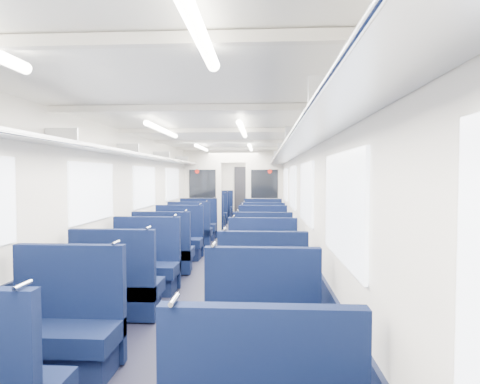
{
  "coord_description": "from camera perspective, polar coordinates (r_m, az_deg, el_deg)",
  "views": [
    {
      "loc": [
        0.83,
        -7.98,
        1.64
      ],
      "look_at": [
        0.18,
        3.44,
        1.16
      ],
      "focal_mm": 29.94,
      "sensor_mm": 36.0,
      "label": 1
    }
  ],
  "objects": [
    {
      "name": "seat_26",
      "position": [
        15.75,
        -2.79,
        -2.39
      ],
      "size": [
        0.96,
        0.53,
        1.08
      ],
      "color": "#0B1536",
      "rests_on": "floor"
    },
    {
      "name": "luggage_rack_left",
      "position": [
        8.25,
        -11.11,
        4.67
      ],
      "size": [
        0.36,
        17.4,
        0.18
      ],
      "color": "#B2B5BA",
      "rests_on": "wall_left"
    },
    {
      "name": "seat_10",
      "position": [
        5.89,
        -13.43,
        -10.51
      ],
      "size": [
        0.96,
        0.53,
        1.08
      ],
      "color": "#0B1536",
      "rests_on": "floor"
    },
    {
      "name": "seat_16",
      "position": [
        9.25,
        -7.13,
        -5.76
      ],
      "size": [
        0.96,
        0.53,
        1.08
      ],
      "color": "#0B1536",
      "rests_on": "floor"
    },
    {
      "name": "seat_11",
      "position": [
        5.62,
        3.24,
        -11.08
      ],
      "size": [
        0.96,
        0.53,
        1.08
      ],
      "color": "#0B1536",
      "rests_on": "floor"
    },
    {
      "name": "ceiling",
      "position": [
        8.06,
        -2.68,
        7.45
      ],
      "size": [
        2.8,
        18.0,
        0.01
      ],
      "primitive_type": "cube",
      "color": "white",
      "rests_on": "wall_left"
    },
    {
      "name": "seat_24",
      "position": [
        14.57,
        -3.29,
        -2.78
      ],
      "size": [
        0.96,
        0.53,
        1.08
      ],
      "color": "#0B1536",
      "rests_on": "floor"
    },
    {
      "name": "bulkhead",
      "position": [
        11.31,
        -0.94,
        0.33
      ],
      "size": [
        2.8,
        0.1,
        2.35
      ],
      "color": "silver",
      "rests_on": "floor"
    },
    {
      "name": "seat_13",
      "position": [
        6.7,
        3.24,
        -8.88
      ],
      "size": [
        0.96,
        0.53,
        1.08
      ],
      "color": "#0B1536",
      "rests_on": "floor"
    },
    {
      "name": "seat_12",
      "position": [
        6.89,
        -10.86,
        -8.6
      ],
      "size": [
        0.96,
        0.53,
        1.08
      ],
      "color": "#0B1536",
      "rests_on": "floor"
    },
    {
      "name": "seat_9",
      "position": [
        4.55,
        3.23,
        -14.32
      ],
      "size": [
        0.96,
        0.53,
        1.08
      ],
      "color": "#0B1536",
      "rests_on": "floor"
    },
    {
      "name": "luggage_rack_right",
      "position": [
        8.0,
        6.03,
        4.77
      ],
      "size": [
        0.36,
        17.4,
        0.18
      ],
      "color": "#B2B5BA",
      "rests_on": "wall_right"
    },
    {
      "name": "seat_8",
      "position": [
        4.91,
        -17.09,
        -13.17
      ],
      "size": [
        0.96,
        0.53,
        1.08
      ],
      "color": "#0B1536",
      "rests_on": "floor"
    },
    {
      "name": "seat_14",
      "position": [
        8.03,
        -8.77,
        -7.02
      ],
      "size": [
        0.96,
        0.53,
        1.08
      ],
      "color": "#0B1536",
      "rests_on": "floor"
    },
    {
      "name": "dado_right",
      "position": [
        8.11,
        7.2,
        -6.78
      ],
      "size": [
        0.03,
        17.9,
        0.7
      ],
      "primitive_type": "cube",
      "color": "black",
      "rests_on": "floor"
    },
    {
      "name": "end_door",
      "position": [
        16.96,
        0.46,
        0.22
      ],
      "size": [
        0.75,
        0.06,
        2.0
      ],
      "primitive_type": "cube",
      "color": "black",
      "rests_on": "floor"
    },
    {
      "name": "wall_far",
      "position": [
        17.01,
        0.47,
        0.82
      ],
      "size": [
        2.8,
        0.02,
        2.35
      ],
      "primitive_type": "cube",
      "color": "silver",
      "rests_on": "floor"
    },
    {
      "name": "ceiling_fittings",
      "position": [
        7.79,
        -2.88,
        7.17
      ],
      "size": [
        2.7,
        16.06,
        0.11
      ],
      "color": "silver",
      "rests_on": "ceiling"
    },
    {
      "name": "seat_15",
      "position": [
        7.89,
        3.25,
        -7.16
      ],
      "size": [
        0.96,
        0.53,
        1.08
      ],
      "color": "#0B1536",
      "rests_on": "floor"
    },
    {
      "name": "seat_18",
      "position": [
        10.34,
        -6.02,
        -4.9
      ],
      "size": [
        0.96,
        0.53,
        1.08
      ],
      "color": "#0B1536",
      "rests_on": "floor"
    },
    {
      "name": "floor",
      "position": [
        8.19,
        -2.65,
        -9.15
      ],
      "size": [
        2.8,
        18.0,
        0.01
      ],
      "primitive_type": "cube",
      "color": "black",
      "rests_on": "ground"
    },
    {
      "name": "seat_25",
      "position": [
        14.36,
        3.26,
        -2.85
      ],
      "size": [
        0.96,
        0.53,
        1.08
      ],
      "color": "#0B1536",
      "rests_on": "floor"
    },
    {
      "name": "seat_7",
      "position": [
        3.41,
        3.21,
        -20.15
      ],
      "size": [
        0.96,
        0.53,
        1.08
      ],
      "color": "#0B1536",
      "rests_on": "floor"
    },
    {
      "name": "seat_23",
      "position": [
        13.36,
        3.26,
        -3.24
      ],
      "size": [
        0.96,
        0.53,
        1.08
      ],
      "color": "#0B1536",
      "rests_on": "floor"
    },
    {
      "name": "seat_22",
      "position": [
        13.35,
        -3.9,
        -3.25
      ],
      "size": [
        0.96,
        0.53,
        1.08
      ],
      "color": "#0B1536",
      "rests_on": "floor"
    },
    {
      "name": "seat_6",
      "position": [
        3.83,
        -23.88,
        -17.79
      ],
      "size": [
        0.96,
        0.53,
        1.08
      ],
      "color": "#0B1536",
      "rests_on": "floor"
    },
    {
      "name": "seat_20",
      "position": [
        12.23,
        -4.56,
        -3.76
      ],
      "size": [
        0.96,
        0.53,
        1.08
      ],
      "color": "#0B1536",
      "rests_on": "floor"
    },
    {
      "name": "wall_left",
      "position": [
        8.3,
        -12.32,
        -0.87
      ],
      "size": [
        0.02,
        18.0,
        2.35
      ],
      "primitive_type": "cube",
      "color": "silver",
      "rests_on": "floor"
    },
    {
      "name": "seat_21",
      "position": [
        12.17,
        3.26,
        -3.79
      ],
      "size": [
        0.96,
        0.53,
        1.08
      ],
      "color": "#0B1536",
      "rests_on": "floor"
    },
    {
      "name": "seat_19",
      "position": [
        10.1,
        3.25,
        -5.06
      ],
      "size": [
        0.96,
        0.53,
        1.08
      ],
      "color": "#0B1536",
      "rests_on": "floor"
    },
    {
      "name": "seat_17",
      "position": [
        8.92,
        3.25,
        -6.05
      ],
      "size": [
        0.96,
        0.53,
        1.08
      ],
      "color": "#0B1536",
      "rests_on": "floor"
    },
    {
      "name": "windows",
      "position": [
        7.58,
        -3.02,
        0.73
      ],
      "size": [
        2.78,
        15.6,
        0.75
      ],
      "color": "white",
      "rests_on": "wall_left"
    },
    {
      "name": "wall_right",
      "position": [
        8.02,
        7.34,
        -0.95
      ],
      "size": [
        0.02,
        18.0,
        2.35
      ],
      "primitive_type": "cube",
      "color": "silver",
      "rests_on": "floor"
    },
    {
      "name": "seat_27",
      "position": [
        15.71,
        3.26,
        -2.4
      ],
      "size": [
        0.96,
        0.53,
        1.08
      ],
      "color": "#0B1536",
      "rests_on": "floor"
    },
    {
      "name": "dado_left",
      "position": [
        8.38,
        -12.17,
        -6.51
      ],
      "size": [
        0.03,
        17.9,
        0.7
      ],
      "primitive_type": "cube",
      "color": "black",
      "rests_on": "floor"
    }
  ]
}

